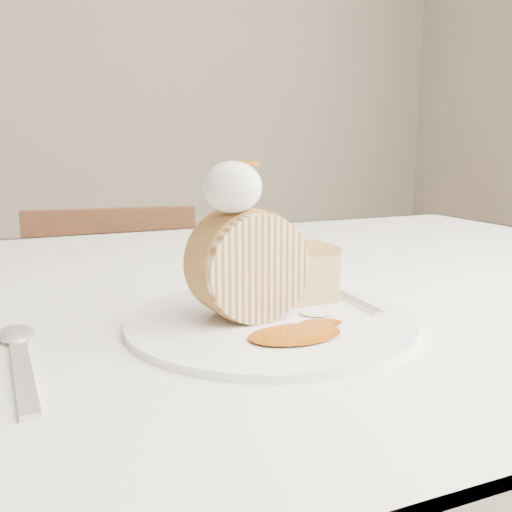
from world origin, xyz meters
name	(u,v)px	position (x,y,z in m)	size (l,w,h in m)	color
table	(224,353)	(0.00, 0.20, 0.66)	(1.40, 0.90, 0.75)	white
chair_far	(116,341)	(-0.02, 0.92, 0.44)	(0.41, 0.41, 0.78)	brown
plate	(270,321)	(-0.01, 0.03, 0.75)	(0.27, 0.27, 0.01)	white
roulade_slice	(248,265)	(-0.03, 0.04, 0.81)	(0.10, 0.10, 0.05)	beige
cake_chunk	(302,276)	(0.04, 0.08, 0.78)	(0.06, 0.05, 0.05)	#A37E3D
whipped_cream	(233,187)	(-0.05, 0.03, 0.88)	(0.05, 0.05, 0.05)	silver
caramel_drizzle	(247,157)	(-0.03, 0.04, 0.90)	(0.03, 0.02, 0.01)	#8A3C05
caramel_pool	(295,334)	(-0.02, -0.02, 0.76)	(0.08, 0.05, 0.00)	#8A3C05
fork	(350,299)	(0.09, 0.05, 0.76)	(0.02, 0.16, 0.00)	silver
spoon	(23,375)	(-0.23, -0.01, 0.75)	(0.03, 0.18, 0.00)	silver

